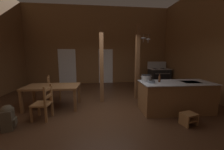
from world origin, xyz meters
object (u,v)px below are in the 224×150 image
Objects in this scene: dining_table at (52,88)px; bottle_tall_on_counter at (159,79)px; stove_range at (159,76)px; backpack at (8,117)px; step_stool at (189,118)px; stockpot_on_counter at (146,78)px; ladderback_chair_by_post at (44,103)px; mixing_bowl_on_counter at (151,81)px; ladderback_chair_near_window at (53,89)px; kitchen_island at (175,97)px.

dining_table is 3.43m from bottle_tall_on_counter.
stove_range is 2.21× the size of backpack.
backpack is (-5.67, -4.15, -0.17)m from stove_range.
step_stool is 1.57m from stockpot_on_counter.
ladderback_chair_by_post reaches higher than dining_table.
ladderback_chair_near_window is at bearing 155.69° from mixing_bowl_on_counter.
backpack is at bearing -171.05° from bottle_tall_on_counter.
ladderback_chair_near_window is at bearing 159.33° from stockpot_on_counter.
ladderback_chair_by_post is (-3.84, -0.12, -0.00)m from kitchen_island.
ladderback_chair_near_window is (-4.08, 1.49, -0.00)m from kitchen_island.
backpack is (-4.49, -0.56, -0.14)m from kitchen_island.
stockpot_on_counter is (-0.71, 1.12, 0.84)m from step_stool.
ladderback_chair_by_post is 1.59× the size of backpack.
dining_table is 4.61× the size of stockpot_on_counter.
ladderback_chair_by_post is at bearing -172.52° from stockpot_on_counter.
step_stool is 1.30m from bottle_tall_on_counter.
mixing_bowl_on_counter is at bearing 2.37° from ladderback_chair_by_post.
mixing_bowl_on_counter reaches higher than ladderback_chair_by_post.
stove_range is at bearing 58.66° from stockpot_on_counter.
kitchen_island is 10.47× the size of mixing_bowl_on_counter.
ladderback_chair_near_window reaches higher than step_stool.
dining_table is at bearing 63.72° from backpack.
ladderback_chair_near_window reaches higher than kitchen_island.
bottle_tall_on_counter is (3.98, 0.63, 0.70)m from backpack.
ladderback_chair_by_post is (-5.02, -3.71, -0.03)m from stove_range.
stockpot_on_counter is at bearing -8.52° from dining_table.
dining_table is 6.71× the size of bottle_tall_on_counter.
step_stool is at bearing -98.85° from kitchen_island.
bottle_tall_on_counter is at bearing -115.55° from stove_range.
kitchen_island is at bearing -17.92° from stockpot_on_counter.
dining_table is at bearing 171.48° from stockpot_on_counter.
bottle_tall_on_counter is (0.34, -0.21, 0.00)m from stockpot_on_counter.
ladderback_chair_near_window is at bearing 78.66° from backpack.
bottle_tall_on_counter reaches higher than ladderback_chair_near_window.
stove_range is at bearing 61.29° from mixing_bowl_on_counter.
ladderback_chair_near_window is at bearing 158.20° from bottle_tall_on_counter.
dining_table is (-3.86, 0.72, 0.19)m from kitchen_island.
stove_range reaches higher than ladderback_chair_by_post.
kitchen_island is 1.26× the size of dining_table.
step_stool is 1.33m from mixing_bowl_on_counter.
stove_range reaches higher than stockpot_on_counter.
ladderback_chair_by_post is (0.24, -1.61, 0.00)m from ladderback_chair_near_window.
step_stool is at bearing -67.40° from bottle_tall_on_counter.
step_stool is 3.79m from ladderback_chair_by_post.
stove_range is 3.15× the size of step_stool.
stove_range is at bearing 29.69° from dining_table.
mixing_bowl_on_counter is (3.29, -1.49, 0.50)m from ladderback_chair_near_window.
ladderback_chair_by_post is 0.80m from backpack.
stove_range is at bearing 36.51° from ladderback_chair_by_post.
backpack is at bearing -143.76° from stove_range.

